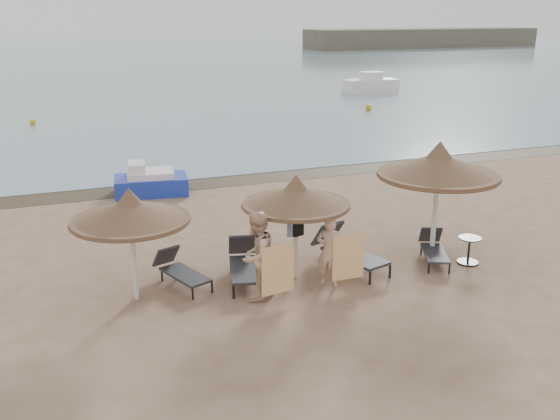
% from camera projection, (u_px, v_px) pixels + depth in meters
% --- Properties ---
extents(ground, '(160.00, 160.00, 0.00)m').
position_uv_depth(ground, '(304.00, 287.00, 13.95)').
color(ground, '#97765D').
rests_on(ground, ground).
extents(sea, '(200.00, 140.00, 0.03)m').
position_uv_depth(sea, '(78.00, 55.00, 85.19)').
color(sea, slate).
rests_on(sea, ground).
extents(wet_sand_strip, '(200.00, 1.60, 0.01)m').
position_uv_depth(wet_sand_strip, '(203.00, 183.00, 22.32)').
color(wet_sand_strip, '#443722').
rests_on(wet_sand_strip, ground).
extents(palapa_left, '(2.50, 2.50, 2.48)m').
position_uv_depth(palapa_left, '(130.00, 211.00, 12.80)').
color(palapa_left, silver).
rests_on(palapa_left, ground).
extents(palapa_center, '(2.47, 2.47, 2.45)m').
position_uv_depth(palapa_center, '(296.00, 196.00, 13.91)').
color(palapa_center, silver).
rests_on(palapa_center, ground).
extents(palapa_right, '(2.97, 2.97, 2.95)m').
position_uv_depth(palapa_right, '(439.00, 166.00, 14.99)').
color(palapa_right, silver).
rests_on(palapa_right, ground).
extents(lounger_far_left, '(1.10, 1.76, 0.75)m').
position_uv_depth(lounger_far_left, '(179.00, 269.00, 14.07)').
color(lounger_far_left, black).
rests_on(lounger_far_left, ground).
extents(lounger_near_left, '(1.11, 2.06, 0.88)m').
position_uv_depth(lounger_near_left, '(244.00, 262.00, 14.31)').
color(lounger_near_left, black).
rests_on(lounger_near_left, ground).
extents(lounger_near_right, '(1.25, 2.23, 0.95)m').
position_uv_depth(lounger_near_right, '(347.00, 249.00, 15.01)').
color(lounger_near_right, black).
rests_on(lounger_near_right, ground).
extents(lounger_far_right, '(1.13, 1.66, 0.71)m').
position_uv_depth(lounger_far_right, '(434.00, 248.00, 15.39)').
color(lounger_far_right, black).
rests_on(lounger_far_right, ground).
extents(side_table, '(0.55, 0.55, 0.66)m').
position_uv_depth(side_table, '(469.00, 251.00, 15.21)').
color(side_table, black).
rests_on(side_table, ground).
extents(person_left, '(1.23, 1.19, 2.26)m').
position_uv_depth(person_left, '(257.00, 249.00, 13.08)').
color(person_left, '#D0A78C').
rests_on(person_left, ground).
extents(person_right, '(1.04, 0.99, 1.90)m').
position_uv_depth(person_right, '(330.00, 246.00, 13.76)').
color(person_right, '#D0A78C').
rests_on(person_right, ground).
extents(towel_left, '(0.78, 0.16, 1.10)m').
position_uv_depth(towel_left, '(278.00, 269.00, 13.00)').
color(towel_left, orange).
rests_on(towel_left, ground).
extents(towel_right, '(0.76, 0.04, 1.07)m').
position_uv_depth(towel_right, '(349.00, 257.00, 13.72)').
color(towel_right, orange).
rests_on(towel_right, ground).
extents(bag_patterned, '(0.28, 0.14, 0.33)m').
position_uv_depth(bag_patterned, '(293.00, 230.00, 14.33)').
color(bag_patterned, white).
rests_on(bag_patterned, ground).
extents(bag_dark, '(0.28, 0.17, 0.37)m').
position_uv_depth(bag_dark, '(298.00, 228.00, 13.98)').
color(bag_dark, black).
rests_on(bag_dark, ground).
extents(pedal_boat, '(2.54, 1.70, 1.11)m').
position_uv_depth(pedal_boat, '(150.00, 182.00, 20.93)').
color(pedal_boat, '#1D34AF').
rests_on(pedal_boat, ground).
extents(buoy_left, '(0.34, 0.34, 0.34)m').
position_uv_depth(buoy_left, '(33.00, 122.00, 33.58)').
color(buoy_left, gold).
rests_on(buoy_left, ground).
extents(buoy_right, '(0.40, 0.40, 0.40)m').
position_uv_depth(buoy_right, '(368.00, 107.00, 38.47)').
color(buoy_right, gold).
rests_on(buoy_right, ground).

